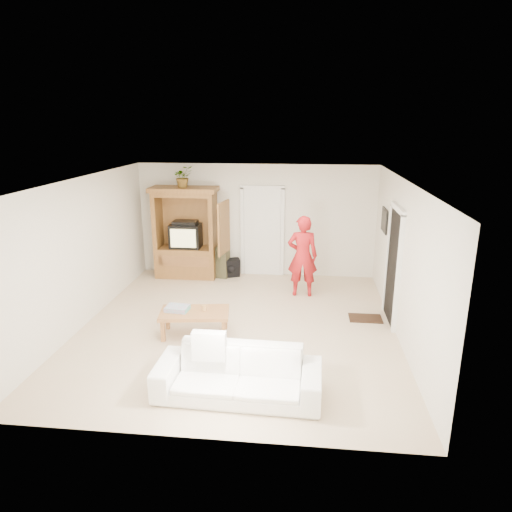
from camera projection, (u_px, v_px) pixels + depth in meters
The scene contains 19 objects.
floor at pixel (238, 327), 8.12m from camera, with size 6.00×6.00×0.00m, color tan.
ceiling at pixel (236, 180), 7.38m from camera, with size 6.00×6.00×0.00m, color white.
wall_back at pixel (256, 221), 10.61m from camera, with size 5.50×5.50×0.00m, color silver.
wall_front at pixel (196, 336), 4.89m from camera, with size 5.50×5.50×0.00m, color silver.
wall_left at pixel (83, 252), 8.04m from camera, with size 6.00×6.00×0.00m, color silver.
wall_right at pixel (403, 262), 7.47m from camera, with size 6.00×6.00×0.00m, color silver.
armoire at pixel (187, 239), 10.56m from camera, with size 1.82×1.14×2.10m.
door_back at pixel (262, 233), 10.65m from camera, with size 0.85×0.05×2.04m, color white.
doorway_right at pixel (393, 267), 8.12m from camera, with size 0.05×0.90×2.04m, color black.
framed_picture at pixel (385, 220), 9.20m from camera, with size 0.03×0.60×0.48m, color black.
doormat at pixel (365, 318), 8.45m from camera, with size 0.60×0.40×0.02m, color #382316.
plant at pixel (183, 177), 10.13m from camera, with size 0.42×0.37×0.47m, color #4C7238.
man at pixel (302, 256), 9.38m from camera, with size 0.62×0.41×1.70m, color #AD171B.
sofa at pixel (238, 374), 6.01m from camera, with size 2.18×0.85×0.64m, color white.
coffee_table at pixel (195, 314), 7.73m from camera, with size 1.23×0.78×0.43m.
towel at pixel (177, 308), 7.73m from camera, with size 0.38×0.28×0.08m, color #D64787.
candle at pixel (204, 308), 7.73m from camera, with size 0.08×0.08×0.10m, color tan.
backpack_black at pixel (232, 268), 10.69m from camera, with size 0.35×0.20×0.43m, color black, non-canonical shape.
backpack_olive at pixel (220, 262), 10.65m from camera, with size 0.38×0.28×0.73m, color #47442B, non-canonical shape.
Camera 1 is at (1.12, -7.35, 3.51)m, focal length 32.00 mm.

